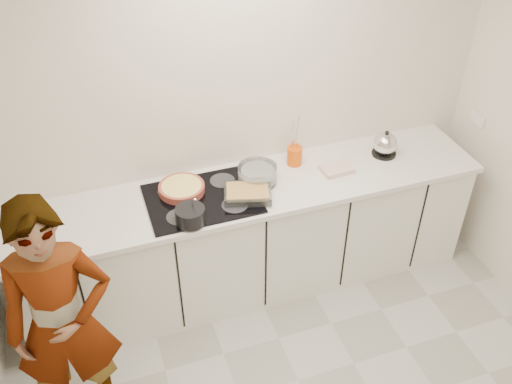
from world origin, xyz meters
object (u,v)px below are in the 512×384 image
object	(u,v)px
utensil_crock	(294,156)
cook	(63,323)
hob	(202,199)
tart_dish	(182,188)
saucepan	(190,215)
kettle	(385,145)
baking_dish	(248,193)
mixing_bowl	(257,175)

from	to	relation	value
utensil_crock	cook	xyz separation A→B (m)	(-1.67, -0.84, -0.17)
hob	utensil_crock	size ratio (longest dim) A/B	5.38
hob	tart_dish	xyz separation A→B (m)	(-0.11, 0.11, 0.03)
saucepan	kettle	distance (m)	1.54
tart_dish	cook	xyz separation A→B (m)	(-0.84, -0.77, -0.15)
baking_dish	cook	xyz separation A→B (m)	(-1.23, -0.57, -0.15)
hob	cook	xyz separation A→B (m)	(-0.95, -0.66, -0.11)
hob	cook	world-z (taller)	cook
baking_dish	tart_dish	bearing A→B (deg)	153.19
mixing_bowl	cook	bearing A→B (deg)	-151.89
hob	baking_dish	size ratio (longest dim) A/B	2.05
tart_dish	cook	size ratio (longest dim) A/B	0.19
hob	cook	bearing A→B (deg)	-145.36
saucepan	tart_dish	bearing A→B (deg)	86.77
hob	mixing_bowl	distance (m)	0.42
baking_dish	utensil_crock	bearing A→B (deg)	31.99
hob	cook	size ratio (longest dim) A/B	0.45
hob	kettle	size ratio (longest dim) A/B	3.55
tart_dish	mixing_bowl	world-z (taller)	mixing_bowl
mixing_bowl	baking_dish	bearing A→B (deg)	-128.06
hob	saucepan	distance (m)	0.25
saucepan	kettle	bearing A→B (deg)	10.96
mixing_bowl	utensil_crock	size ratio (longest dim) A/B	2.30
baking_dish	cook	distance (m)	1.37
mixing_bowl	kettle	world-z (taller)	kettle
tart_dish	kettle	distance (m)	1.49
hob	saucepan	world-z (taller)	saucepan
utensil_crock	hob	bearing A→B (deg)	-165.50
hob	saucepan	size ratio (longest dim) A/B	3.08
saucepan	utensil_crock	size ratio (longest dim) A/B	1.75
tart_dish	mixing_bowl	xyz separation A→B (m)	(0.51, -0.04, 0.02)
mixing_bowl	saucepan	bearing A→B (deg)	-152.47
mixing_bowl	utensil_crock	bearing A→B (deg)	20.53
hob	kettle	distance (m)	1.39
hob	utensil_crock	world-z (taller)	utensil_crock
tart_dish	saucepan	bearing A→B (deg)	-93.23
hob	baking_dish	world-z (taller)	baking_dish
utensil_crock	tart_dish	bearing A→B (deg)	-174.77
kettle	utensil_crock	size ratio (longest dim) A/B	1.52
mixing_bowl	cook	size ratio (longest dim) A/B	0.19
utensil_crock	saucepan	bearing A→B (deg)	-155.00
tart_dish	mixing_bowl	bearing A→B (deg)	-4.75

